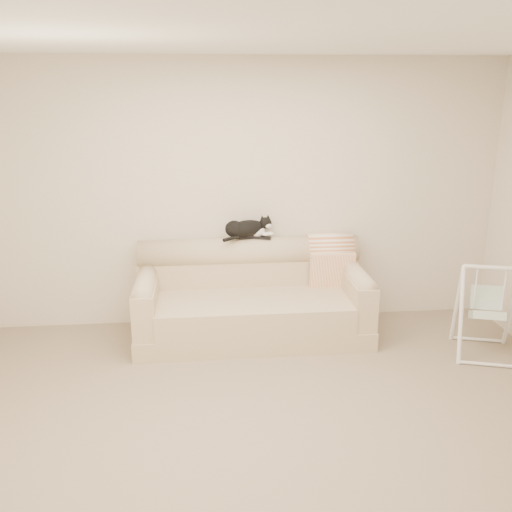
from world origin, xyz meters
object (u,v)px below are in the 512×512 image
Objects in this scene: remote_b at (262,238)px; tuxedo_cat at (247,228)px; baby_swing at (487,310)px; remote_a at (247,237)px; sofa at (252,300)px.

remote_b is 0.34× the size of tuxedo_cat.
remote_a is at bearing 157.06° from baby_swing.
baby_swing is (1.92, -0.86, -0.49)m from remote_b.
sofa is 2.14m from baby_swing.
remote_a is 2.29m from baby_swing.
baby_swing is at bearing -22.79° from tuxedo_cat.
remote_b is at bearing 155.91° from baby_swing.
remote_a is at bearing 173.77° from remote_b.
tuxedo_cat reaches higher than remote_a.
sofa is at bearing -85.16° from remote_a.
sofa is 2.61× the size of baby_swing.
tuxedo_cat reaches higher than baby_swing.
remote_a is 0.22× the size of baby_swing.
tuxedo_cat is 2.31m from baby_swing.
sofa is 0.69m from tuxedo_cat.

